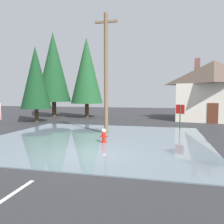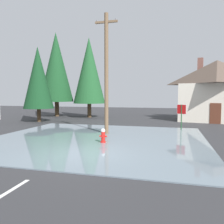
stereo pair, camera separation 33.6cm
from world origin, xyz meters
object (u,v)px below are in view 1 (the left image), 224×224
Objects in this scene: stop_sign_far at (180,112)px; pine_tree_tall_left at (53,67)px; pine_tree_mid_left at (36,78)px; fire_hydrant at (104,136)px; pine_tree_short_left at (87,71)px; utility_pole at (106,72)px; house at (213,89)px.

pine_tree_tall_left is (-15.22, 8.30, 4.88)m from stop_sign_far.
pine_tree_mid_left is (1.08, -5.89, -1.79)m from pine_tree_tall_left.
pine_tree_short_left is at bearing 113.20° from fire_hydrant.
pine_tree_mid_left is (-8.92, 5.54, 0.17)m from utility_pole.
utility_pole is (-0.67, 3.04, 3.95)m from fire_hydrant.
pine_tree_tall_left reaches higher than pine_tree_short_left.
fire_hydrant is 13.52m from pine_tree_mid_left.
house is (3.89, 8.22, 1.93)m from stop_sign_far.
pine_tree_tall_left is at bearing 131.20° from utility_pole.
pine_tree_mid_left is at bearing 138.18° from fire_hydrant.
utility_pole is 0.96× the size of house.
pine_tree_mid_left reaches higher than stop_sign_far.
pine_tree_tall_left reaches higher than utility_pole.
stop_sign_far is at bearing -28.59° from pine_tree_tall_left.
fire_hydrant is at bearing -77.56° from utility_pole.
utility_pole is 12.49m from pine_tree_short_left.
fire_hydrant is 0.10× the size of house.
fire_hydrant is 0.42× the size of stop_sign_far.
stop_sign_far is 0.23× the size of house.
pine_tree_mid_left is (-14.14, 2.41, 3.09)m from stop_sign_far.
utility_pole is 10.51m from pine_tree_mid_left.
utility_pole is 14.59m from house.
pine_tree_short_left is (-6.09, 14.21, 5.33)m from fire_hydrant.
utility_pole is at bearing 102.44° from fire_hydrant.
house is at bearing 64.68° from stop_sign_far.
fire_hydrant is at bearing -126.31° from stop_sign_far.
pine_tree_short_left is at bearing -3.32° from pine_tree_tall_left.
stop_sign_far is 14.00m from pine_tree_short_left.
stop_sign_far is 14.67m from pine_tree_mid_left.
fire_hydrant is 16.95m from house.
house reaches higher than stop_sign_far.
house is 19.34m from pine_tree_tall_left.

